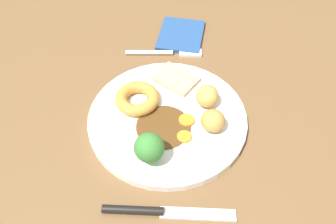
{
  "coord_description": "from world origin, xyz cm",
  "views": [
    {
      "loc": [
        38.19,
        -0.04,
        49.67
      ],
      "look_at": [
        0.89,
        0.06,
        6.0
      ],
      "focal_mm": 37.41,
      "sensor_mm": 36.0,
      "label": 1
    }
  ],
  "objects_px": {
    "carrot_coin_front": "(185,137)",
    "dinner_plate": "(168,119)",
    "roast_potato_right": "(207,96)",
    "roast_potato_left": "(213,121)",
    "fork": "(166,53)",
    "folded_napkin": "(181,35)",
    "meat_slice_main": "(176,79)",
    "knife": "(157,212)",
    "yorkshire_pudding": "(137,98)",
    "broccoli_floret": "(149,148)",
    "carrot_coin_back": "(187,120)"
  },
  "relations": [
    {
      "from": "meat_slice_main",
      "to": "knife",
      "type": "xyz_separation_m",
      "value": [
        0.25,
        -0.03,
        -0.01
      ]
    },
    {
      "from": "dinner_plate",
      "to": "roast_potato_right",
      "type": "distance_m",
      "value": 0.08
    },
    {
      "from": "meat_slice_main",
      "to": "carrot_coin_front",
      "type": "bearing_deg",
      "value": 4.99
    },
    {
      "from": "carrot_coin_front",
      "to": "dinner_plate",
      "type": "bearing_deg",
      "value": -149.92
    },
    {
      "from": "meat_slice_main",
      "to": "yorkshire_pudding",
      "type": "distance_m",
      "value": 0.09
    },
    {
      "from": "broccoli_floret",
      "to": "knife",
      "type": "distance_m",
      "value": 0.09
    },
    {
      "from": "dinner_plate",
      "to": "roast_potato_right",
      "type": "height_order",
      "value": "roast_potato_right"
    },
    {
      "from": "meat_slice_main",
      "to": "broccoli_floret",
      "type": "bearing_deg",
      "value": -13.8
    },
    {
      "from": "roast_potato_right",
      "to": "folded_napkin",
      "type": "bearing_deg",
      "value": -169.51
    },
    {
      "from": "dinner_plate",
      "to": "meat_slice_main",
      "type": "distance_m",
      "value": 0.09
    },
    {
      "from": "meat_slice_main",
      "to": "fork",
      "type": "relative_size",
      "value": 0.48
    },
    {
      "from": "carrot_coin_front",
      "to": "yorkshire_pudding",
      "type": "bearing_deg",
      "value": -133.86
    },
    {
      "from": "roast_potato_left",
      "to": "carrot_coin_front",
      "type": "bearing_deg",
      "value": -66.65
    },
    {
      "from": "dinner_plate",
      "to": "carrot_coin_back",
      "type": "bearing_deg",
      "value": 68.05
    },
    {
      "from": "knife",
      "to": "dinner_plate",
      "type": "bearing_deg",
      "value": 87.41
    },
    {
      "from": "broccoli_floret",
      "to": "roast_potato_left",
      "type": "bearing_deg",
      "value": 121.5
    },
    {
      "from": "meat_slice_main",
      "to": "carrot_coin_back",
      "type": "xyz_separation_m",
      "value": [
        0.1,
        0.02,
        -0.0
      ]
    },
    {
      "from": "yorkshire_pudding",
      "to": "roast_potato_left",
      "type": "bearing_deg",
      "value": 65.92
    },
    {
      "from": "yorkshire_pudding",
      "to": "roast_potato_left",
      "type": "relative_size",
      "value": 1.94
    },
    {
      "from": "broccoli_floret",
      "to": "roast_potato_right",
      "type": "bearing_deg",
      "value": 140.69
    },
    {
      "from": "yorkshire_pudding",
      "to": "broccoli_floret",
      "type": "height_order",
      "value": "broccoli_floret"
    },
    {
      "from": "roast_potato_left",
      "to": "fork",
      "type": "xyz_separation_m",
      "value": [
        -0.2,
        -0.07,
        -0.03
      ]
    },
    {
      "from": "carrot_coin_back",
      "to": "folded_napkin",
      "type": "xyz_separation_m",
      "value": [
        -0.24,
        -0.0,
        -0.01
      ]
    },
    {
      "from": "broccoli_floret",
      "to": "folded_napkin",
      "type": "bearing_deg",
      "value": 170.08
    },
    {
      "from": "yorkshire_pudding",
      "to": "roast_potato_right",
      "type": "distance_m",
      "value": 0.12
    },
    {
      "from": "roast_potato_left",
      "to": "carrot_coin_front",
      "type": "height_order",
      "value": "roast_potato_left"
    },
    {
      "from": "dinner_plate",
      "to": "carrot_coin_back",
      "type": "height_order",
      "value": "carrot_coin_back"
    },
    {
      "from": "roast_potato_right",
      "to": "knife",
      "type": "height_order",
      "value": "roast_potato_right"
    },
    {
      "from": "dinner_plate",
      "to": "carrot_coin_front",
      "type": "relative_size",
      "value": 11.29
    },
    {
      "from": "roast_potato_left",
      "to": "knife",
      "type": "xyz_separation_m",
      "value": [
        0.14,
        -0.09,
        -0.03
      ]
    },
    {
      "from": "roast_potato_left",
      "to": "broccoli_floret",
      "type": "distance_m",
      "value": 0.12
    },
    {
      "from": "roast_potato_right",
      "to": "fork",
      "type": "height_order",
      "value": "roast_potato_right"
    },
    {
      "from": "roast_potato_right",
      "to": "folded_napkin",
      "type": "height_order",
      "value": "roast_potato_right"
    },
    {
      "from": "carrot_coin_front",
      "to": "folded_napkin",
      "type": "height_order",
      "value": "carrot_coin_front"
    },
    {
      "from": "roast_potato_right",
      "to": "knife",
      "type": "relative_size",
      "value": 0.22
    },
    {
      "from": "carrot_coin_back",
      "to": "broccoli_floret",
      "type": "bearing_deg",
      "value": -38.16
    },
    {
      "from": "dinner_plate",
      "to": "fork",
      "type": "xyz_separation_m",
      "value": [
        -0.17,
        -0.0,
        -0.0
      ]
    },
    {
      "from": "carrot_coin_back",
      "to": "fork",
      "type": "xyz_separation_m",
      "value": [
        -0.19,
        -0.03,
        -0.01
      ]
    },
    {
      "from": "carrot_coin_back",
      "to": "meat_slice_main",
      "type": "bearing_deg",
      "value": -170.64
    },
    {
      "from": "carrot_coin_back",
      "to": "broccoli_floret",
      "type": "height_order",
      "value": "broccoli_floret"
    },
    {
      "from": "roast_potato_right",
      "to": "carrot_coin_front",
      "type": "distance_m",
      "value": 0.08
    },
    {
      "from": "meat_slice_main",
      "to": "roast_potato_left",
      "type": "distance_m",
      "value": 0.12
    },
    {
      "from": "carrot_coin_back",
      "to": "broccoli_floret",
      "type": "distance_m",
      "value": 0.1
    },
    {
      "from": "dinner_plate",
      "to": "folded_napkin",
      "type": "bearing_deg",
      "value": 172.97
    },
    {
      "from": "meat_slice_main",
      "to": "roast_potato_left",
      "type": "xyz_separation_m",
      "value": [
        0.11,
        0.06,
        0.01
      ]
    },
    {
      "from": "roast_potato_left",
      "to": "folded_napkin",
      "type": "distance_m",
      "value": 0.26
    },
    {
      "from": "fork",
      "to": "folded_napkin",
      "type": "distance_m",
      "value": 0.06
    },
    {
      "from": "carrot_coin_front",
      "to": "folded_napkin",
      "type": "xyz_separation_m",
      "value": [
        -0.28,
        0.0,
        -0.01
      ]
    },
    {
      "from": "yorkshire_pudding",
      "to": "broccoli_floret",
      "type": "relative_size",
      "value": 1.41
    },
    {
      "from": "yorkshire_pudding",
      "to": "dinner_plate",
      "type": "bearing_deg",
      "value": 59.99
    }
  ]
}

